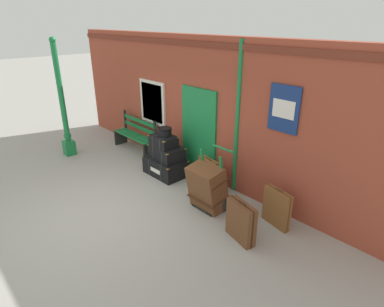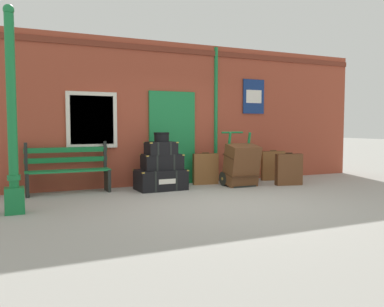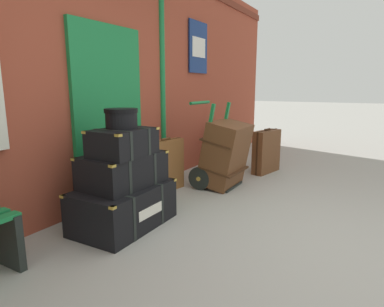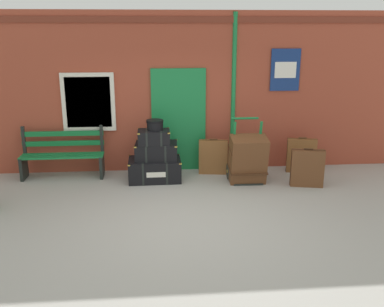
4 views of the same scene
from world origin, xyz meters
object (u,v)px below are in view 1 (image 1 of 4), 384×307
Objects in this scene: steamer_trunk_middle at (167,153)px; suitcase_umber at (208,174)px; lamp_post at (64,113)px; steamer_trunk_top at (164,141)px; large_brown_trunk at (207,187)px; suitcase_tan at (241,222)px; suitcase_caramel at (277,208)px; round_hatbox at (165,131)px; porters_trolley at (213,193)px; platform_bench at (136,135)px; steamer_trunk_base at (165,166)px.

steamer_trunk_middle reaches higher than suitcase_umber.
lamp_post is 3.05m from steamer_trunk_top.
steamer_trunk_middle is 1.76m from large_brown_trunk.
suitcase_tan is at bearing -11.18° from steamer_trunk_top.
steamer_trunk_middle is 2.97m from suitcase_caramel.
suitcase_tan is at bearing -11.86° from round_hatbox.
steamer_trunk_middle is at bearing 49.95° from steamer_trunk_top.
round_hatbox is 0.43× the size of suitcase_caramel.
round_hatbox is at bearing 174.85° from porters_trolley.
lamp_post is at bearing -159.49° from suitcase_umber.
platform_bench is 1.98m from round_hatbox.
steamer_trunk_top is (-0.04, -0.05, 0.29)m from steamer_trunk_middle.
suitcase_tan is at bearing -11.40° from platform_bench.
suitcase_caramel is (2.96, 0.20, -0.23)m from steamer_trunk_middle.
platform_bench is 3.00m from suitcase_umber.
platform_bench is 1.89m from steamer_trunk_top.
round_hatbox is at bearing -175.84° from suitcase_caramel.
steamer_trunk_middle is at bearing 168.47° from large_brown_trunk.
steamer_trunk_base is at bearing -166.49° from suitcase_umber.
large_brown_trunk is 1.27× the size of suitcase_caramel.
round_hatbox is (2.82, 1.21, -0.08)m from lamp_post.
lamp_post is 4.70m from large_brown_trunk.
suitcase_caramel reaches higher than suitcase_umber.
large_brown_trunk is at bearing 166.39° from suitcase_tan.
porters_trolley is at bearing 13.00° from lamp_post.
large_brown_trunk reaches higher than suitcase_tan.
suitcase_caramel is at bearing 4.22° from steamer_trunk_base.
steamer_trunk_top is at bearing 22.90° from lamp_post.
porters_trolley is at bearing -4.92° from steamer_trunk_base.
porters_trolley is at bearing -5.15° from round_hatbox.
steamer_trunk_base is at bearing -169.28° from round_hatbox.
round_hatbox is 0.34× the size of large_brown_trunk.
porters_trolley is (1.72, -0.18, -0.31)m from steamer_trunk_middle.
suitcase_tan is at bearing -12.33° from steamer_trunk_middle.
suitcase_umber is (-1.81, 0.06, -0.00)m from suitcase_caramel.
large_brown_trunk is at bearing -9.68° from steamer_trunk_top.
platform_bench is (0.99, 1.56, -0.75)m from lamp_post.
steamer_trunk_middle is at bearing -9.99° from platform_bench.
suitcase_umber reaches higher than steamer_trunk_base.
steamer_trunk_top is at bearing 175.88° from porters_trolley.
porters_trolley is 1.62× the size of suitcase_tan.
steamer_trunk_top is at bearing 170.32° from large_brown_trunk.
lamp_post is 4.18× the size of suitcase_caramel.
suitcase_caramel is at bearing 4.69° from steamer_trunk_top.
porters_trolley is 1.29m from suitcase_caramel.
steamer_trunk_middle is 1.13× the size of suitcase_umber.
lamp_post is 2.59× the size of porters_trolley.
suitcase_tan is (4.65, -0.94, -0.09)m from platform_bench.
round_hatbox is (-0.02, -0.02, 0.53)m from steamer_trunk_middle.
suitcase_caramel is (3.00, 0.25, -0.52)m from steamer_trunk_top.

